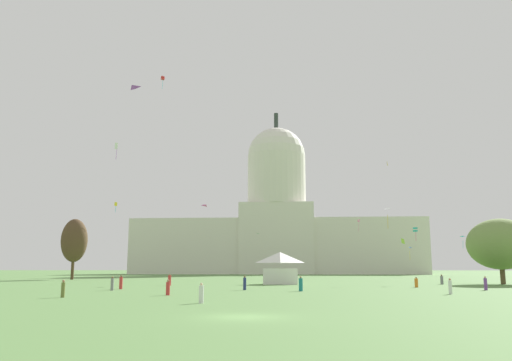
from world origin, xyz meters
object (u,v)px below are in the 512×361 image
object	(u,v)px
kite_red_high	(163,78)
kite_yellow_low	(116,205)
capitol_building	(277,224)
person_teal_mid_right	(301,284)
tree_west_mid	(74,241)
person_olive_front_center	(63,289)
kite_magenta_low	(207,209)
person_white_lawn_far_left	(201,294)
person_grey_edge_west	(442,280)
kite_green_low	(260,235)
tree_east_far	(500,244)
person_red_mid_center	(168,288)
kite_lime_low	(403,241)
person_navy_deep_crowd	(245,283)
kite_blue_low	(409,249)
person_red_front_right	(170,280)
kite_white_low	(386,212)
person_white_back_center	(450,287)
kite_turquoise_low	(415,230)
person_orange_near_tree_east	(416,283)
person_grey_front_left	(112,284)
kite_pink_mid	(359,221)
person_purple_aisle_center	(486,284)
kite_white_mid	(116,147)
event_tent	(280,268)
person_red_edge_east	(121,283)
kite_gold_mid	(387,164)

from	to	relation	value
kite_red_high	kite_yellow_low	xyz separation A→B (m)	(-12.65, 7.76, -28.98)
capitol_building	person_teal_mid_right	world-z (taller)	capitol_building
tree_west_mid	person_olive_front_center	xyz separation A→B (m)	(28.15, -65.80, -8.00)
person_teal_mid_right	kite_magenta_low	world-z (taller)	kite_magenta_low
person_white_lawn_far_left	kite_red_high	world-z (taller)	kite_red_high
person_grey_edge_west	kite_green_low	size ratio (longest dim) A/B	1.04
tree_east_far	kite_green_low	bearing A→B (deg)	116.96
person_red_mid_center	person_olive_front_center	size ratio (longest dim) A/B	0.96
person_olive_front_center	kite_red_high	bearing A→B (deg)	20.35
kite_green_low	kite_lime_low	distance (m)	80.23
person_navy_deep_crowd	kite_red_high	xyz separation A→B (m)	(-23.97, 47.52, 45.84)
kite_magenta_low	kite_blue_low	bearing A→B (deg)	-84.36
person_olive_front_center	kite_blue_low	distance (m)	115.54
person_olive_front_center	person_red_front_right	xyz separation A→B (m)	(2.61, 31.16, 0.04)
person_red_mid_center	kite_white_low	bearing A→B (deg)	6.00
person_red_mid_center	kite_green_low	bearing A→B (deg)	43.42
person_red_front_right	kite_blue_low	world-z (taller)	kite_blue_low
person_white_back_center	kite_turquoise_low	xyz separation A→B (m)	(4.23, 31.33, 8.24)
person_orange_near_tree_east	person_grey_front_left	bearing A→B (deg)	-47.19
person_olive_front_center	kite_pink_mid	xyz separation A→B (m)	(44.78, 129.52, 17.75)
capitol_building	kite_white_low	size ratio (longest dim) A/B	37.50
person_white_back_center	person_white_lawn_far_left	distance (m)	28.08
person_red_front_right	person_white_lawn_far_left	size ratio (longest dim) A/B	1.11
person_white_back_center	person_red_front_right	xyz separation A→B (m)	(-35.48, 22.76, 0.03)
person_grey_edge_west	person_grey_front_left	xyz separation A→B (m)	(-46.46, -24.73, 0.07)
person_purple_aisle_center	kite_green_low	bearing A→B (deg)	-131.31
person_olive_front_center	person_white_back_center	xyz separation A→B (m)	(38.09, 8.40, 0.00)
kite_green_low	kite_yellow_low	xyz separation A→B (m)	(-31.28, -59.66, 3.68)
kite_red_high	kite_yellow_low	size ratio (longest dim) A/B	1.23
person_navy_deep_crowd	kite_white_mid	size ratio (longest dim) A/B	0.44
person_white_back_center	person_red_mid_center	bearing A→B (deg)	145.91
person_white_lawn_far_left	kite_yellow_low	xyz separation A→B (m)	(-35.30, 78.39, 16.95)
person_olive_front_center	kite_pink_mid	distance (m)	138.19
person_white_back_center	kite_pink_mid	xyz separation A→B (m)	(6.69, 121.11, 17.74)
kite_white_mid	tree_east_far	bearing A→B (deg)	-9.48
person_grey_edge_west	person_navy_deep_crowd	bearing A→B (deg)	-11.56
kite_yellow_low	kite_white_low	bearing A→B (deg)	141.32
event_tent	person_grey_front_left	distance (m)	31.04
person_teal_mid_right	kite_white_low	bearing A→B (deg)	-28.07
person_red_mid_center	kite_pink_mid	bearing A→B (deg)	28.03
person_navy_deep_crowd	kite_white_mid	bearing A→B (deg)	70.15
capitol_building	kite_red_high	distance (m)	99.46
person_olive_front_center	kite_red_high	distance (m)	79.30
person_red_edge_east	person_white_lawn_far_left	size ratio (longest dim) A/B	1.13
tree_west_mid	kite_gold_mid	world-z (taller)	kite_gold_mid
kite_pink_mid	person_grey_front_left	bearing A→B (deg)	-81.46
tree_west_mid	kite_yellow_low	world-z (taller)	kite_yellow_low
person_grey_edge_west	person_orange_near_tree_east	size ratio (longest dim) A/B	1.12
kite_white_low	person_olive_front_center	bearing A→B (deg)	-91.17
tree_west_mid	kite_gold_mid	size ratio (longest dim) A/B	11.18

